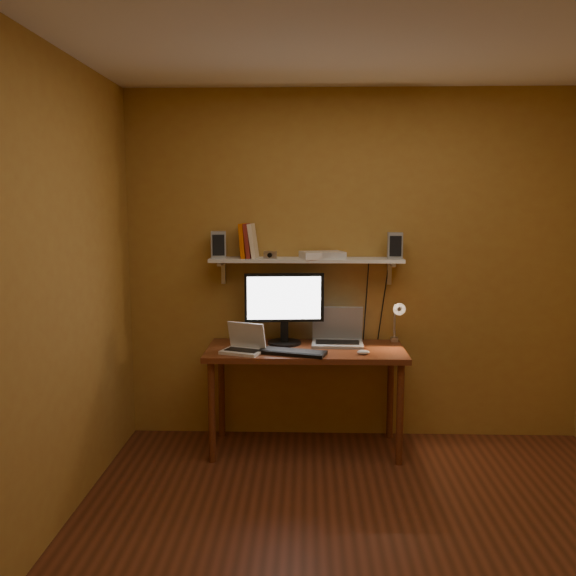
{
  "coord_description": "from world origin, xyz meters",
  "views": [
    {
      "loc": [
        -0.36,
        -2.94,
        1.78
      ],
      "look_at": [
        -0.49,
        1.18,
        1.2
      ],
      "focal_mm": 38.0,
      "sensor_mm": 36.0,
      "label": 1
    }
  ],
  "objects_px": {
    "shelf_camera": "(270,255)",
    "router": "(322,255)",
    "laptop": "(337,334)",
    "speaker_right": "(395,246)",
    "desk": "(306,360)",
    "desk_lamp": "(397,317)",
    "keyboard": "(292,352)",
    "wall_shelf": "(306,260)",
    "monitor": "(284,305)",
    "mouse": "(363,352)",
    "netbook": "(244,344)",
    "speaker_left": "(218,245)"
  },
  "relations": [
    {
      "from": "shelf_camera",
      "to": "router",
      "type": "bearing_deg",
      "value": 7.34
    },
    {
      "from": "laptop",
      "to": "speaker_right",
      "type": "bearing_deg",
      "value": 7.46
    },
    {
      "from": "desk",
      "to": "laptop",
      "type": "distance_m",
      "value": 0.32
    },
    {
      "from": "desk",
      "to": "router",
      "type": "distance_m",
      "value": 0.77
    },
    {
      "from": "speaker_right",
      "to": "desk_lamp",
      "type": "bearing_deg",
      "value": -67.91
    },
    {
      "from": "desk",
      "to": "desk_lamp",
      "type": "xyz_separation_m",
      "value": [
        0.66,
        0.13,
        0.29
      ]
    },
    {
      "from": "desk_lamp",
      "to": "shelf_camera",
      "type": "bearing_deg",
      "value": 179.88
    },
    {
      "from": "keyboard",
      "to": "shelf_camera",
      "type": "height_order",
      "value": "shelf_camera"
    },
    {
      "from": "laptop",
      "to": "shelf_camera",
      "type": "xyz_separation_m",
      "value": [
        -0.49,
        -0.02,
        0.58
      ]
    },
    {
      "from": "wall_shelf",
      "to": "shelf_camera",
      "type": "height_order",
      "value": "shelf_camera"
    },
    {
      "from": "monitor",
      "to": "keyboard",
      "type": "distance_m",
      "value": 0.42
    },
    {
      "from": "monitor",
      "to": "router",
      "type": "height_order",
      "value": "router"
    },
    {
      "from": "mouse",
      "to": "shelf_camera",
      "type": "xyz_separation_m",
      "value": [
        -0.65,
        0.3,
        0.64
      ]
    },
    {
      "from": "netbook",
      "to": "router",
      "type": "height_order",
      "value": "router"
    },
    {
      "from": "router",
      "to": "laptop",
      "type": "bearing_deg",
      "value": -13.78
    },
    {
      "from": "wall_shelf",
      "to": "mouse",
      "type": "distance_m",
      "value": 0.8
    },
    {
      "from": "desk_lamp",
      "to": "netbook",
      "type": "bearing_deg",
      "value": -167.14
    },
    {
      "from": "router",
      "to": "monitor",
      "type": "bearing_deg",
      "value": -170.37
    },
    {
      "from": "mouse",
      "to": "netbook",
      "type": "bearing_deg",
      "value": 174.24
    },
    {
      "from": "monitor",
      "to": "desk_lamp",
      "type": "relative_size",
      "value": 1.53
    },
    {
      "from": "netbook",
      "to": "router",
      "type": "relative_size",
      "value": 1.08
    },
    {
      "from": "monitor",
      "to": "speaker_right",
      "type": "relative_size",
      "value": 3.08
    },
    {
      "from": "laptop",
      "to": "keyboard",
      "type": "xyz_separation_m",
      "value": [
        -0.32,
        -0.32,
        -0.06
      ]
    },
    {
      "from": "desk_lamp",
      "to": "router",
      "type": "height_order",
      "value": "router"
    },
    {
      "from": "keyboard",
      "to": "router",
      "type": "distance_m",
      "value": 0.76
    },
    {
      "from": "speaker_left",
      "to": "speaker_right",
      "type": "xyz_separation_m",
      "value": [
        1.28,
        -0.02,
        -0.0
      ]
    },
    {
      "from": "netbook",
      "to": "speaker_right",
      "type": "relative_size",
      "value": 1.73
    },
    {
      "from": "desk",
      "to": "wall_shelf",
      "type": "xyz_separation_m",
      "value": [
        0.0,
        0.19,
        0.69
      ]
    },
    {
      "from": "netbook",
      "to": "wall_shelf",
      "type": "bearing_deg",
      "value": 57.4
    },
    {
      "from": "mouse",
      "to": "desk_lamp",
      "type": "height_order",
      "value": "desk_lamp"
    },
    {
      "from": "laptop",
      "to": "keyboard",
      "type": "height_order",
      "value": "laptop"
    },
    {
      "from": "netbook",
      "to": "router",
      "type": "xyz_separation_m",
      "value": [
        0.54,
        0.3,
        0.59
      ]
    },
    {
      "from": "keyboard",
      "to": "speaker_left",
      "type": "distance_m",
      "value": 0.97
    },
    {
      "from": "wall_shelf",
      "to": "desk_lamp",
      "type": "xyz_separation_m",
      "value": [
        0.66,
        -0.07,
        -0.4
      ]
    },
    {
      "from": "laptop",
      "to": "speaker_left",
      "type": "relative_size",
      "value": 1.96
    },
    {
      "from": "desk",
      "to": "speaker_left",
      "type": "distance_m",
      "value": 1.05
    },
    {
      "from": "shelf_camera",
      "to": "router",
      "type": "xyz_separation_m",
      "value": [
        0.37,
        0.05,
        -0.0
      ]
    },
    {
      "from": "wall_shelf",
      "to": "laptop",
      "type": "bearing_deg",
      "value": -11.15
    },
    {
      "from": "monitor",
      "to": "netbook",
      "type": "bearing_deg",
      "value": -141.82
    },
    {
      "from": "desk",
      "to": "mouse",
      "type": "distance_m",
      "value": 0.44
    },
    {
      "from": "desk",
      "to": "speaker_left",
      "type": "height_order",
      "value": "speaker_left"
    },
    {
      "from": "speaker_left",
      "to": "wall_shelf",
      "type": "bearing_deg",
      "value": -8.7
    },
    {
      "from": "speaker_left",
      "to": "speaker_right",
      "type": "distance_m",
      "value": 1.28
    },
    {
      "from": "speaker_right",
      "to": "router",
      "type": "distance_m",
      "value": 0.53
    },
    {
      "from": "desk_lamp",
      "to": "speaker_right",
      "type": "xyz_separation_m",
      "value": [
        -0.02,
        0.06,
        0.51
      ]
    },
    {
      "from": "laptop",
      "to": "netbook",
      "type": "distance_m",
      "value": 0.71
    },
    {
      "from": "laptop",
      "to": "keyboard",
      "type": "bearing_deg",
      "value": -132.94
    },
    {
      "from": "wall_shelf",
      "to": "monitor",
      "type": "xyz_separation_m",
      "value": [
        -0.16,
        -0.06,
        -0.32
      ]
    },
    {
      "from": "laptop",
      "to": "mouse",
      "type": "relative_size",
      "value": 4.38
    },
    {
      "from": "laptop",
      "to": "netbook",
      "type": "xyz_separation_m",
      "value": [
        -0.66,
        -0.27,
        -0.02
      ]
    }
  ]
}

